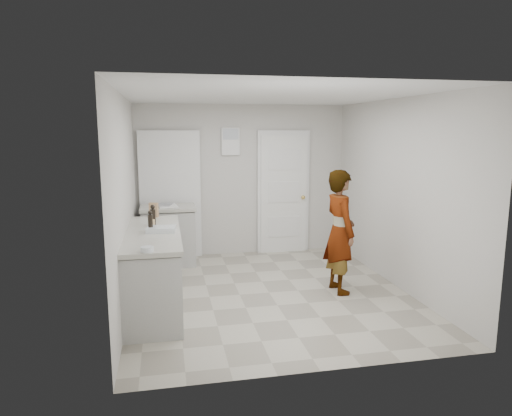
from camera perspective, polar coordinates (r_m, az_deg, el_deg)
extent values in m
plane|color=gray|center=(6.04, 1.65, -10.52)|extent=(4.00, 4.00, 0.00)
plane|color=beige|center=(7.67, -1.70, 3.46)|extent=(3.50, 0.00, 3.50)
plane|color=beige|center=(3.84, 8.53, -3.05)|extent=(3.50, 0.00, 3.50)
plane|color=beige|center=(5.59, -16.02, 0.72)|extent=(0.00, 4.00, 4.00)
plane|color=beige|center=(6.35, 17.28, 1.71)|extent=(0.00, 4.00, 4.00)
plane|color=silver|center=(5.68, 1.78, 13.88)|extent=(4.00, 4.00, 0.00)
cube|color=white|center=(7.78, 3.49, 1.69)|extent=(0.80, 0.05, 2.00)
cube|color=white|center=(7.81, 3.43, 1.94)|extent=(0.90, 0.04, 2.10)
sphere|color=gold|center=(7.83, 5.91, 1.34)|extent=(0.07, 0.07, 0.07)
cube|color=white|center=(7.56, -3.19, 8.30)|extent=(0.30, 0.02, 0.45)
cube|color=black|center=(7.56, -10.65, 1.45)|extent=(0.90, 0.05, 2.04)
cube|color=white|center=(7.53, -10.65, 1.49)|extent=(0.98, 0.02, 2.10)
cube|color=beige|center=(5.57, -12.68, -7.85)|extent=(0.60, 1.90, 0.86)
cube|color=black|center=(5.70, -12.53, -11.59)|extent=(0.56, 1.86, 0.08)
cube|color=beige|center=(5.45, -12.86, -3.13)|extent=(0.64, 1.96, 0.05)
cube|color=beige|center=(7.26, -10.85, -3.65)|extent=(0.80, 0.55, 0.86)
cube|color=black|center=(7.35, -10.75, -6.61)|extent=(0.75, 0.54, 0.08)
cube|color=beige|center=(7.16, -10.97, 0.01)|extent=(0.84, 0.61, 0.05)
imported|color=silver|center=(5.97, 10.43, -2.91)|extent=(0.42, 0.61, 1.60)
cube|color=#A57552|center=(6.31, -12.67, -0.24)|extent=(0.13, 0.09, 0.19)
cylinder|color=tan|center=(5.70, -12.80, -1.86)|extent=(0.06, 0.06, 0.09)
cylinder|color=black|center=(5.76, -12.75, -1.14)|extent=(0.07, 0.07, 0.20)
sphere|color=black|center=(5.74, -12.80, 0.14)|extent=(0.06, 0.06, 0.06)
cylinder|color=black|center=(5.40, -13.06, -1.87)|extent=(0.06, 0.06, 0.20)
sphere|color=black|center=(5.38, -13.11, -0.55)|extent=(0.05, 0.05, 0.05)
cube|color=silver|center=(5.40, -11.75, -2.61)|extent=(0.35, 0.27, 0.06)
cube|color=white|center=(5.40, -11.75, -2.69)|extent=(0.31, 0.22, 0.04)
cylinder|color=silver|center=(4.56, -13.45, -5.03)|extent=(0.13, 0.13, 0.05)
sphere|color=white|center=(4.55, -13.71, -5.07)|extent=(0.04, 0.04, 0.04)
sphere|color=white|center=(4.57, -13.20, -4.99)|extent=(0.04, 0.04, 0.04)
cube|color=white|center=(7.18, -10.98, 0.28)|extent=(0.32, 0.39, 0.01)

